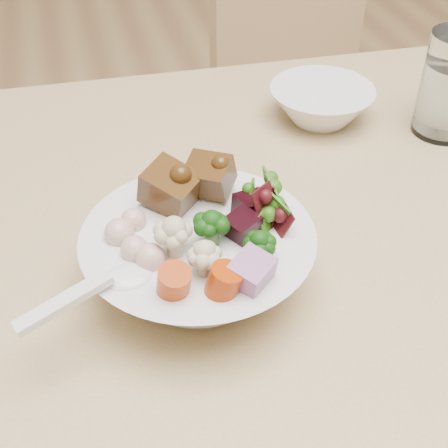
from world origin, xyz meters
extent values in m
cylinder|color=tan|center=(-0.53, 0.48, 0.32)|extent=(0.05, 0.05, 0.64)
cube|color=tan|center=(0.11, 0.67, 0.39)|extent=(0.45, 0.45, 0.04)
cube|color=tan|center=(0.07, 0.83, 0.59)|extent=(0.36, 0.13, 0.40)
cylinder|color=tan|center=(0.01, 0.48, 0.19)|extent=(0.03, 0.03, 0.37)
cylinder|color=tan|center=(0.31, 0.57, 0.19)|extent=(0.03, 0.03, 0.37)
cylinder|color=tan|center=(-0.08, 0.78, 0.19)|extent=(0.03, 0.03, 0.37)
cylinder|color=tan|center=(0.22, 0.86, 0.19)|extent=(0.03, 0.03, 0.37)
sphere|color=black|center=(-0.28, 0.08, 0.75)|extent=(0.03, 0.03, 0.03)
sphere|color=beige|center=(-0.31, 0.08, 0.76)|extent=(0.04, 0.04, 0.04)
cube|color=black|center=(-0.24, 0.11, 0.75)|extent=(0.04, 0.04, 0.02)
cube|color=#955A91|center=(-0.26, 0.03, 0.75)|extent=(0.04, 0.05, 0.04)
cylinder|color=#A93B04|center=(-0.32, 0.03, 0.75)|extent=(0.03, 0.03, 0.03)
sphere|color=#D4A194|center=(-0.35, 0.09, 0.75)|extent=(0.02, 0.02, 0.02)
ellipsoid|color=white|center=(-0.36, 0.06, 0.74)|extent=(0.05, 0.05, 0.01)
cube|color=white|center=(-0.41, 0.04, 0.75)|extent=(0.08, 0.04, 0.02)
camera|label=1|loc=(-0.37, -0.31, 1.11)|focal=50.00mm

